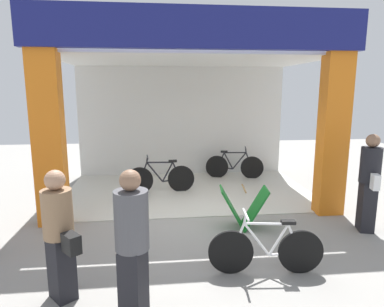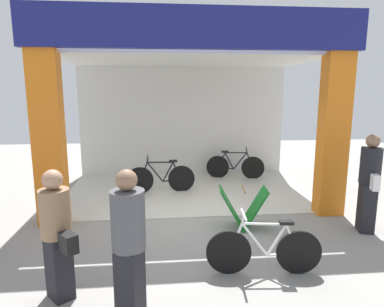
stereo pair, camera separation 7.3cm
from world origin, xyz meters
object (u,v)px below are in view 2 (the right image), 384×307
Objects in this scene: bicycle_inside_0 at (161,178)px; pedestrian_2 at (57,233)px; bicycle_parked_0 at (264,250)px; bicycle_inside_1 at (235,166)px; pedestrian_0 at (369,182)px; sandwich_board_sign at (243,208)px; pedestrian_3 at (129,243)px.

pedestrian_2 is (-1.27, -4.29, 0.48)m from bicycle_inside_0.
bicycle_parked_0 is at bearing 6.58° from pedestrian_2.
bicycle_inside_1 is at bearing 28.90° from bicycle_inside_0.
bicycle_inside_0 is 1.04× the size of bicycle_inside_1.
pedestrian_0 is at bearing 28.44° from bicycle_parked_0.
bicycle_inside_1 is at bearing 79.67° from sandwich_board_sign.
pedestrian_3 is (-4.06, -2.00, -0.03)m from pedestrian_0.
bicycle_parked_0 is 2.74m from pedestrian_2.
bicycle_inside_0 reaches higher than bicycle_inside_1.
bicycle_inside_1 is at bearing 81.85° from bicycle_parked_0.
pedestrian_3 is at bearing -113.05° from bicycle_inside_1.
pedestrian_2 is at bearing 153.09° from pedestrian_3.
pedestrian_2 is (-4.96, -1.54, -0.09)m from pedestrian_0.
bicycle_inside_0 is 0.99× the size of pedestrian_3.
bicycle_inside_0 is 1.04× the size of pedestrian_2.
bicycle_inside_0 is at bearing 73.49° from pedestrian_2.
bicycle_parked_0 is 0.98× the size of pedestrian_2.
pedestrian_3 reaches higher than bicycle_inside_0.
pedestrian_0 reaches higher than bicycle_parked_0.
pedestrian_3 is (0.89, -0.45, 0.05)m from pedestrian_2.
pedestrian_0 reaches higher than sandwich_board_sign.
pedestrian_0 reaches higher than bicycle_inside_1.
bicycle_inside_1 is 6.47m from pedestrian_2.
sandwich_board_sign is at bearing 86.69° from bicycle_parked_0.
pedestrian_3 is (-2.52, -5.93, 0.54)m from bicycle_inside_1.
bicycle_inside_1 is 1.00× the size of pedestrian_2.
bicycle_inside_1 is at bearing 58.04° from pedestrian_2.
bicycle_inside_0 is at bearing 85.44° from pedestrian_3.
pedestrian_2 is (-3.42, -5.47, 0.48)m from bicycle_inside_1.
sandwich_board_sign is at bearing -57.63° from bicycle_inside_0.
bicycle_inside_0 is at bearing 122.37° from sandwich_board_sign.
bicycle_parked_0 is 0.93× the size of pedestrian_3.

